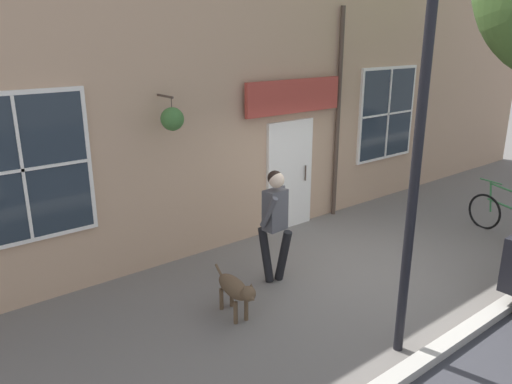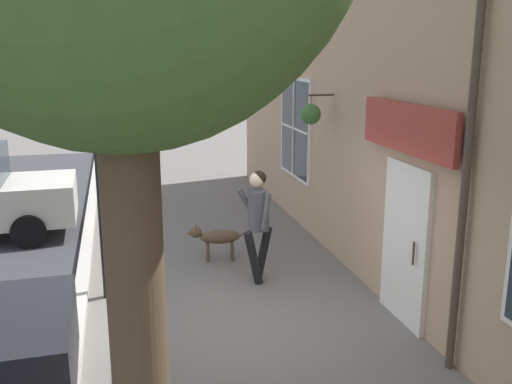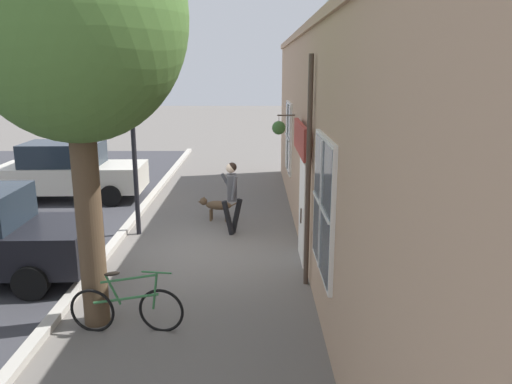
% 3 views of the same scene
% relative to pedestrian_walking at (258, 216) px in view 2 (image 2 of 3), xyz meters
% --- Properties ---
extents(ground_plane, '(90.00, 90.00, 0.00)m').
position_rel_pedestrian_walking_xyz_m(ground_plane, '(0.63, 1.43, -1.06)').
color(ground_plane, '#66605B').
extents(storefront_facade, '(0.95, 18.00, 4.75)m').
position_rel_pedestrian_walking_xyz_m(storefront_facade, '(-1.71, 1.41, 1.31)').
color(storefront_facade, tan).
rests_on(storefront_facade, ground_plane).
extents(pedestrian_walking, '(0.54, 0.55, 1.75)m').
position_rel_pedestrian_walking_xyz_m(pedestrian_walking, '(0.00, 0.00, 0.00)').
color(pedestrian_walking, black).
rests_on(pedestrian_walking, ground_plane).
extents(dog_on_leash, '(1.09, 0.36, 0.64)m').
position_rel_pedestrian_walking_xyz_m(dog_on_leash, '(0.46, -1.08, -0.65)').
color(dog_on_leash, brown).
rests_on(dog_on_leash, ground_plane).
extents(street_lamp, '(0.32, 0.32, 4.66)m').
position_rel_pedestrian_walking_xyz_m(street_lamp, '(2.26, 0.03, 2.00)').
color(street_lamp, black).
rests_on(street_lamp, ground_plane).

